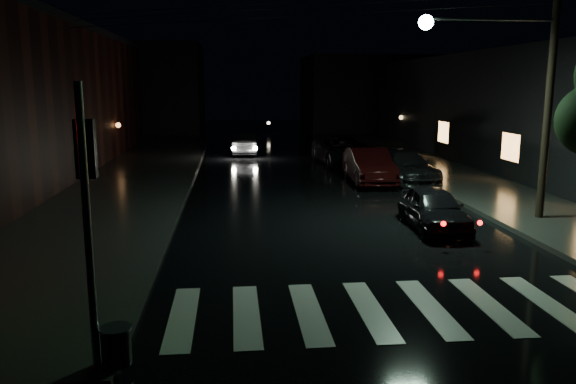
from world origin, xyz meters
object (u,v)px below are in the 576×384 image
object	(u,v)px
parked_car_b	(369,166)
oncoming_car	(245,143)
parked_car_d	(345,150)
parked_car_c	(404,166)
parked_car_a	(434,208)

from	to	relation	value
parked_car_b	oncoming_car	size ratio (longest dim) A/B	1.12
parked_car_d	parked_car_c	bearing A→B (deg)	-77.44
parked_car_d	oncoming_car	xyz separation A→B (m)	(-5.29, 5.26, -0.12)
oncoming_car	parked_car_a	bearing A→B (deg)	107.53
parked_car_b	oncoming_car	world-z (taller)	parked_car_b
parked_car_a	parked_car_d	world-z (taller)	parked_car_d
parked_car_a	parked_car_c	world-z (taller)	parked_car_c
parked_car_c	parked_car_d	world-z (taller)	parked_car_d
parked_car_b	oncoming_car	bearing A→B (deg)	117.06
parked_car_a	parked_car_b	world-z (taller)	parked_car_b
parked_car_d	oncoming_car	size ratio (longest dim) A/B	1.40
parked_car_b	parked_car_d	bearing A→B (deg)	91.02
parked_car_d	parked_car_a	bearing A→B (deg)	-93.64
parked_car_d	oncoming_car	distance (m)	7.46
parked_car_a	parked_car_d	bearing A→B (deg)	91.83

